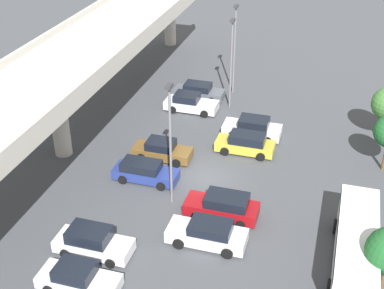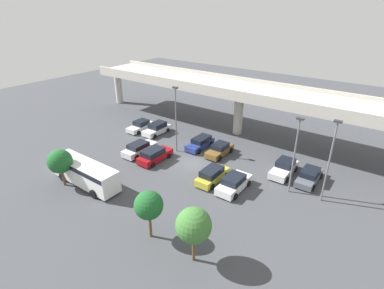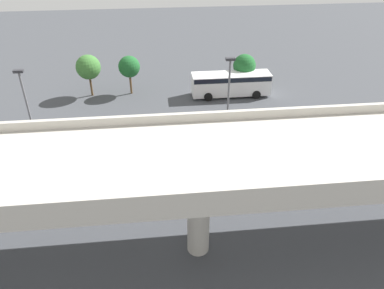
{
  "view_description": "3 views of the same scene",
  "coord_description": "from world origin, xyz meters",
  "views": [
    {
      "loc": [
        -31.22,
        -8.16,
        21.61
      ],
      "look_at": [
        -0.1,
        1.1,
        2.61
      ],
      "focal_mm": 50.0,
      "sensor_mm": 36.0,
      "label": 1
    },
    {
      "loc": [
        19.01,
        -25.81,
        17.74
      ],
      "look_at": [
        -1.59,
        2.24,
        1.22
      ],
      "focal_mm": 28.0,
      "sensor_mm": 36.0,
      "label": 2
    },
    {
      "loc": [
        2.12,
        27.58,
        17.84
      ],
      "look_at": [
        -0.6,
        2.55,
        1.96
      ],
      "focal_mm": 35.0,
      "sensor_mm": 36.0,
      "label": 3
    }
  ],
  "objects": [
    {
      "name": "shuttle_bus",
      "position": [
        -6.36,
        -10.45,
        1.54
      ],
      "size": [
        8.68,
        2.57,
        2.57
      ],
      "color": "white",
      "rests_on": "ground_plane"
    },
    {
      "name": "parked_car_6",
      "position": [
        4.23,
        -1.96,
        0.78
      ],
      "size": [
        2.01,
        4.54,
        1.61
      ],
      "rotation": [
        0.0,
        0.0,
        1.57
      ],
      "color": "gold",
      "rests_on": "ground_plane"
    },
    {
      "name": "parked_car_4",
      "position": [
        -1.63,
        4.19,
        0.72
      ],
      "size": [
        1.98,
        4.66,
        1.47
      ],
      "rotation": [
        0.0,
        0.0,
        -1.57
      ],
      "color": "navy",
      "rests_on": "ground_plane"
    },
    {
      "name": "parked_car_1",
      "position": [
        -9.64,
        4.39,
        0.77
      ],
      "size": [
        2.08,
        4.64,
        1.66
      ],
      "rotation": [
        0.0,
        0.0,
        -1.57
      ],
      "color": "silver",
      "rests_on": "ground_plane"
    },
    {
      "name": "lamp_post_mid_lot",
      "position": [
        14.84,
        1.47,
        4.93
      ],
      "size": [
        0.7,
        0.35,
        8.46
      ],
      "color": "slate",
      "rests_on": "ground_plane"
    },
    {
      "name": "parked_car_9",
      "position": [
        12.78,
        4.29,
        0.67
      ],
      "size": [
        2.06,
        4.66,
        1.42
      ],
      "rotation": [
        0.0,
        0.0,
        -1.57
      ],
      "color": "#515660",
      "rests_on": "ground_plane"
    },
    {
      "name": "parked_car_8",
      "position": [
        9.95,
        4.25,
        0.74
      ],
      "size": [
        2.14,
        4.72,
        1.6
      ],
      "rotation": [
        0.0,
        0.0,
        -1.57
      ],
      "color": "silver",
      "rests_on": "ground_plane"
    },
    {
      "name": "highway_overpass",
      "position": [
        0.0,
        11.52,
        6.33
      ],
      "size": [
        53.3,
        7.52,
        7.58
      ],
      "color": "#BCB7AD",
      "rests_on": "ground_plane"
    },
    {
      "name": "parked_car_3",
      "position": [
        -4.07,
        -2.17,
        0.77
      ],
      "size": [
        2.13,
        4.75,
        1.63
      ],
      "rotation": [
        0.0,
        0.0,
        1.57
      ],
      "color": "maroon",
      "rests_on": "ground_plane"
    },
    {
      "name": "lamp_post_near_aisle",
      "position": [
        11.71,
        1.06,
        4.77
      ],
      "size": [
        0.7,
        0.35,
        8.15
      ],
      "color": "slate",
      "rests_on": "ground_plane"
    },
    {
      "name": "ground_plane",
      "position": [
        0.0,
        0.0,
        0.0
      ],
      "size": [
        111.38,
        111.38,
        0.0
      ],
      "primitive_type": "plane",
      "color": "#424449"
    },
    {
      "name": "lamp_post_by_overpass",
      "position": [
        -3.56,
        1.5,
        5.01
      ],
      "size": [
        0.7,
        0.35,
        8.62
      ],
      "color": "slate",
      "rests_on": "ground_plane"
    },
    {
      "name": "parked_car_5",
      "position": [
        1.54,
        3.98,
        0.71
      ],
      "size": [
        2.03,
        4.5,
        1.52
      ],
      "rotation": [
        0.0,
        0.0,
        -1.57
      ],
      "color": "brown",
      "rests_on": "ground_plane"
    },
    {
      "name": "parked_car_2",
      "position": [
        -6.95,
        -1.93,
        0.74
      ],
      "size": [
        2.13,
        4.82,
        1.55
      ],
      "rotation": [
        0.0,
        0.0,
        1.57
      ],
      "color": "silver",
      "rests_on": "ground_plane"
    },
    {
      "name": "parked_car_0",
      "position": [
        -12.52,
        3.88,
        0.69
      ],
      "size": [
        2.06,
        4.53,
        1.53
      ],
      "rotation": [
        0.0,
        0.0,
        -1.57
      ],
      "color": "silver",
      "rests_on": "ground_plane"
    },
    {
      "name": "parked_car_7",
      "position": [
        6.91,
        -1.97,
        0.77
      ],
      "size": [
        2.18,
        4.71,
        1.64
      ],
      "rotation": [
        0.0,
        0.0,
        1.57
      ],
      "color": "silver",
      "rests_on": "ground_plane"
    }
  ]
}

